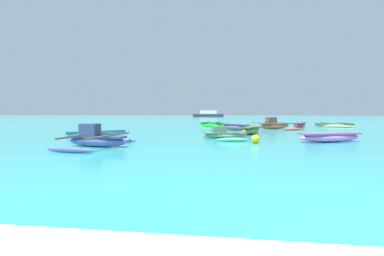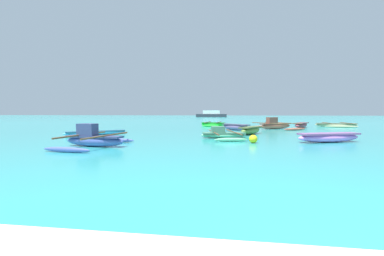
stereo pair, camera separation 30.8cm
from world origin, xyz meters
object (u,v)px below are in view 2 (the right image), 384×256
at_px(moored_boat_2, 329,137).
at_px(distant_ferry, 211,114).
at_px(moored_boat_1, 93,139).
at_px(moored_boat_3, 336,125).
at_px(moored_boat_9, 235,127).
at_px(moored_boat_0, 213,124).
at_px(moored_boat_8, 223,134).
at_px(moored_boat_6, 251,130).
at_px(moored_boat_5, 95,132).
at_px(moored_boat_7, 301,125).
at_px(moored_boat_4, 275,125).
at_px(mooring_buoy_1, 253,139).

bearing_deg(moored_boat_2, distant_ferry, 78.54).
distance_m(moored_boat_1, moored_boat_3, 24.12).
relative_size(moored_boat_2, moored_boat_9, 1.32).
xyz_separation_m(moored_boat_0, moored_boat_1, (-4.09, -17.05, 0.11)).
xyz_separation_m(moored_boat_0, moored_boat_8, (1.26, -12.61, 0.01)).
bearing_deg(moored_boat_6, moored_boat_0, 45.12).
distance_m(moored_boat_3, moored_boat_8, 17.25).
distance_m(moored_boat_0, moored_boat_3, 12.41).
relative_size(moored_boat_0, distant_ferry, 0.35).
height_order(moored_boat_5, moored_boat_6, moored_boat_5).
relative_size(moored_boat_7, moored_boat_9, 1.33).
bearing_deg(moored_boat_2, moored_boat_6, 109.25).
relative_size(moored_boat_4, mooring_buoy_1, 12.45).
height_order(moored_boat_3, distant_ferry, distant_ferry).
bearing_deg(moored_boat_4, mooring_buoy_1, -142.62).
xyz_separation_m(moored_boat_1, moored_boat_9, (6.24, 10.98, -0.04)).
xyz_separation_m(moored_boat_5, moored_boat_6, (9.90, 1.95, 0.07)).
bearing_deg(moored_boat_2, moored_boat_8, 144.50).
height_order(moored_boat_0, moored_boat_8, moored_boat_8).
distance_m(mooring_buoy_1, distant_ferry, 67.48).
xyz_separation_m(moored_boat_2, moored_boat_7, (1.98, 12.16, 0.01)).
relative_size(moored_boat_1, moored_boat_2, 1.12).
relative_size(moored_boat_4, moored_boat_6, 1.94).
bearing_deg(moored_boat_5, moored_boat_8, -43.74).
xyz_separation_m(moored_boat_9, distant_ferry, (-5.75, 58.37, 0.57)).
height_order(moored_boat_3, moored_boat_6, moored_boat_6).
xyz_separation_m(moored_boat_1, moored_boat_3, (16.49, 17.61, -0.12)).
distance_m(moored_boat_3, moored_boat_7, 4.70).
relative_size(moored_boat_2, moored_boat_4, 0.68).
bearing_deg(moored_boat_2, moored_boat_1, 176.09).
relative_size(moored_boat_5, moored_boat_9, 1.33).
distance_m(moored_boat_2, moored_boat_4, 10.00).
distance_m(moored_boat_1, moored_boat_4, 16.22).
height_order(moored_boat_4, mooring_buoy_1, moored_boat_4).
distance_m(moored_boat_4, moored_boat_5, 14.73).
bearing_deg(moored_boat_5, distant_ferry, 48.50).
relative_size(moored_boat_2, distant_ferry, 0.35).
bearing_deg(moored_boat_6, moored_boat_8, 174.55).
relative_size(moored_boat_7, distant_ferry, 0.36).
xyz_separation_m(moored_boat_4, moored_boat_8, (-4.36, -8.55, -0.11)).
bearing_deg(moored_boat_4, moored_boat_7, 0.74).
bearing_deg(moored_boat_3, moored_boat_0, -172.40).
relative_size(moored_boat_3, moored_boat_8, 0.95).
bearing_deg(moored_boat_3, moored_boat_6, -126.74).
relative_size(moored_boat_5, distant_ferry, 0.36).
bearing_deg(moored_boat_0, moored_boat_1, -95.60).
xyz_separation_m(moored_boat_5, distant_ferry, (3.27, 64.17, 0.63)).
bearing_deg(moored_boat_5, mooring_buoy_1, -55.96).
height_order(moored_boat_0, moored_boat_5, moored_boat_5).
relative_size(moored_boat_6, moored_boat_7, 0.75).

